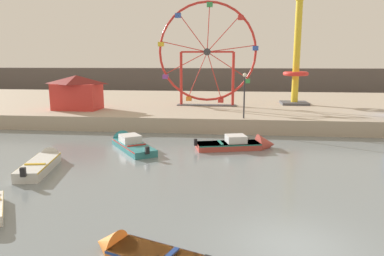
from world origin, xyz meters
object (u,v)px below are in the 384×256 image
(motorboat_teal_painted, at_px, (128,142))
(motorboat_orange_hull, at_px, (137,253))
(motorboat_pale_grey, at_px, (44,162))
(carnival_booth_red_striped, at_px, (77,92))
(motorboat_faded_red, at_px, (243,144))
(drop_tower_yellow_tower, at_px, (296,65))
(ferris_wheel_red_frame, at_px, (207,54))
(promenade_lamp_near, at_px, (244,89))

(motorboat_teal_painted, bearing_deg, motorboat_orange_hull, 162.43)
(motorboat_pale_grey, bearing_deg, carnival_booth_red_striped, 5.60)
(motorboat_faded_red, distance_m, motorboat_orange_hull, 14.65)
(motorboat_orange_hull, distance_m, drop_tower_yellow_tower, 31.44)
(motorboat_faded_red, relative_size, drop_tower_yellow_tower, 0.50)
(motorboat_teal_painted, bearing_deg, drop_tower_yellow_tower, -76.42)
(motorboat_faded_red, xyz_separation_m, motorboat_pale_grey, (-11.23, -5.55, 0.00))
(drop_tower_yellow_tower, bearing_deg, ferris_wheel_red_frame, -166.87)
(motorboat_pale_grey, xyz_separation_m, ferris_wheel_red_frame, (7.82, 18.73, 6.19))
(motorboat_teal_painted, distance_m, ferris_wheel_red_frame, 15.52)
(motorboat_pale_grey, bearing_deg, motorboat_faded_red, -74.49)
(motorboat_orange_hull, xyz_separation_m, promenade_lamp_near, (3.73, 19.38, 3.45))
(motorboat_teal_painted, relative_size, ferris_wheel_red_frame, 0.56)
(carnival_booth_red_striped, relative_size, promenade_lamp_near, 1.30)
(ferris_wheel_red_frame, bearing_deg, drop_tower_yellow_tower, 13.13)
(motorboat_teal_painted, bearing_deg, promenade_lamp_near, -91.02)
(motorboat_faded_red, relative_size, motorboat_teal_painted, 0.97)
(motorboat_orange_hull, relative_size, motorboat_teal_painted, 0.68)
(motorboat_faded_red, bearing_deg, motorboat_teal_painted, 167.65)
(ferris_wheel_red_frame, bearing_deg, motorboat_faded_red, -75.51)
(motorboat_teal_painted, xyz_separation_m, carnival_booth_red_striped, (-7.49, 9.07, 2.64))
(motorboat_pale_grey, height_order, carnival_booth_red_striped, carnival_booth_red_striped)
(motorboat_faded_red, bearing_deg, motorboat_orange_hull, -118.65)
(motorboat_pale_grey, relative_size, ferris_wheel_red_frame, 0.52)
(motorboat_teal_painted, xyz_separation_m, ferris_wheel_red_frame, (4.54, 13.48, 6.19))
(motorboat_pale_grey, bearing_deg, motorboat_orange_hull, -149.35)
(ferris_wheel_red_frame, height_order, carnival_booth_red_striped, ferris_wheel_red_frame)
(motorboat_orange_hull, height_order, ferris_wheel_red_frame, ferris_wheel_red_frame)
(drop_tower_yellow_tower, bearing_deg, motorboat_pale_grey, -129.24)
(motorboat_pale_grey, height_order, ferris_wheel_red_frame, ferris_wheel_red_frame)
(motorboat_teal_painted, height_order, carnival_booth_red_striped, carnival_booth_red_striped)
(drop_tower_yellow_tower, xyz_separation_m, promenade_lamp_near, (-5.67, -10.16, -1.75))
(promenade_lamp_near, bearing_deg, drop_tower_yellow_tower, 60.84)
(carnival_booth_red_striped, bearing_deg, motorboat_pale_grey, -71.22)
(motorboat_orange_hull, xyz_separation_m, drop_tower_yellow_tower, (9.40, 29.54, 5.21))
(motorboat_pale_grey, bearing_deg, promenade_lamp_near, -57.52)
(motorboat_orange_hull, height_order, carnival_booth_red_striped, carnival_booth_red_striped)
(ferris_wheel_red_frame, distance_m, promenade_lamp_near, 9.21)
(motorboat_faded_red, distance_m, drop_tower_yellow_tower, 17.18)
(ferris_wheel_red_frame, distance_m, drop_tower_yellow_tower, 9.54)
(motorboat_orange_hull, bearing_deg, ferris_wheel_red_frame, -69.11)
(motorboat_faded_red, distance_m, promenade_lamp_near, 6.17)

